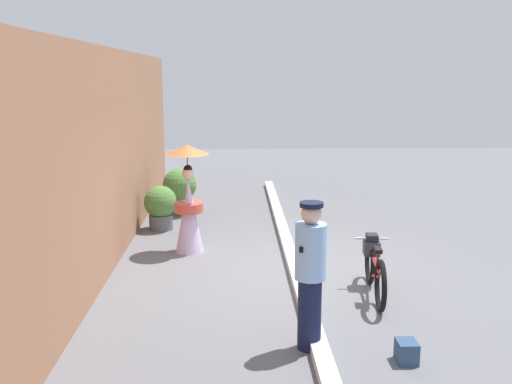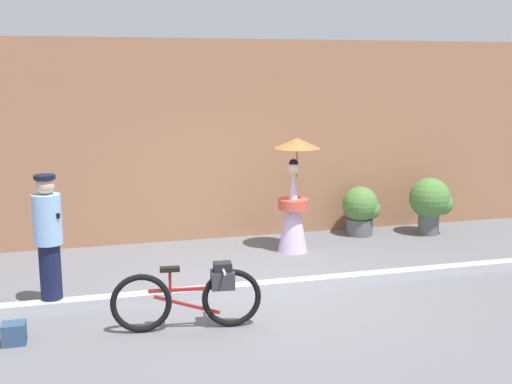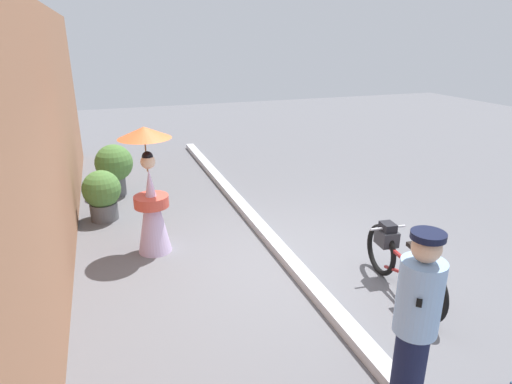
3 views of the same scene
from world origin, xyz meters
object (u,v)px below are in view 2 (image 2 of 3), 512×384
object	(u,v)px
potted_plant_by_door	(431,201)
backpack_on_pavement	(14,333)
person_officer	(48,238)
potted_plant_small	(361,209)
person_with_parasol	(294,197)
bicycle_near_officer	(194,295)

from	to	relation	value
potted_plant_by_door	backpack_on_pavement	size ratio (longest dim) A/B	4.12
potted_plant_by_door	person_officer	bearing A→B (deg)	-162.58
potted_plant_by_door	backpack_on_pavement	bearing A→B (deg)	-155.94
backpack_on_pavement	potted_plant_small	bearing A→B (deg)	30.69
potted_plant_small	person_with_parasol	bearing A→B (deg)	-155.98
backpack_on_pavement	person_with_parasol	bearing A→B (deg)	32.95
potted_plant_small	backpack_on_pavement	size ratio (longest dim) A/B	3.54
bicycle_near_officer	potted_plant_by_door	size ratio (longest dim) A/B	1.67
person_officer	bicycle_near_officer	bearing A→B (deg)	-34.71
potted_plant_small	backpack_on_pavement	bearing A→B (deg)	-149.31
potted_plant_by_door	person_with_parasol	bearing A→B (deg)	-171.66
person_officer	potted_plant_small	xyz separation A→B (m)	(5.14, 2.26, -0.41)
person_with_parasol	potted_plant_by_door	world-z (taller)	person_with_parasol
person_with_parasol	potted_plant_by_door	distance (m)	2.74
bicycle_near_officer	person_with_parasol	bearing A→B (deg)	52.38
bicycle_near_officer	potted_plant_small	world-z (taller)	potted_plant_small
backpack_on_pavement	potted_plant_by_door	bearing A→B (deg)	24.06
person_officer	potted_plant_by_door	size ratio (longest dim) A/B	1.64
bicycle_near_officer	potted_plant_by_door	world-z (taller)	potted_plant_by_door
bicycle_near_officer	potted_plant_small	distance (m)	4.89
potted_plant_by_door	backpack_on_pavement	xyz separation A→B (m)	(-6.71, -3.00, -0.47)
bicycle_near_officer	potted_plant_by_door	xyz separation A→B (m)	(4.78, 3.09, 0.20)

